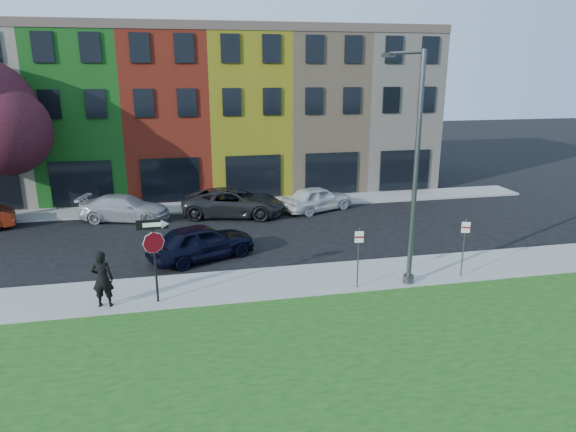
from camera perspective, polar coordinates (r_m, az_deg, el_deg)
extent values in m
plane|color=black|center=(17.21, 4.11, -11.24)|extent=(120.00, 120.00, 0.00)
cube|color=gray|center=(20.34, 7.24, -6.70)|extent=(40.00, 3.00, 0.12)
cube|color=gray|center=(30.72, -9.05, 1.10)|extent=(40.00, 2.40, 0.12)
cube|color=beige|center=(37.53, -28.86, 9.70)|extent=(5.00, 10.00, 10.00)
cube|color=#268C27|center=(36.43, -21.21, 10.46)|extent=(5.00, 10.00, 10.00)
cube|color=#A92E1C|center=(35.99, -13.21, 11.05)|extent=(5.00, 10.00, 10.00)
cube|color=yellow|center=(36.25, -5.14, 11.43)|extent=(5.00, 10.00, 10.00)
cube|color=#9B8064|center=(37.18, 2.69, 11.59)|extent=(5.00, 10.00, 10.00)
cube|color=#B9AA9C|center=(38.74, 10.02, 11.55)|extent=(5.00, 10.00, 10.00)
cube|color=black|center=(31.52, -8.37, 4.20)|extent=(30.00, 0.12, 2.60)
cylinder|color=black|center=(18.03, -14.54, -5.02)|extent=(0.08, 0.08, 2.88)
cylinder|color=silver|center=(17.77, -14.70, -2.87)|extent=(0.77, 0.04, 0.76)
cylinder|color=maroon|center=(17.75, -14.71, -2.90)|extent=(0.72, 0.03, 0.72)
cube|color=black|center=(17.58, -14.85, -0.92)|extent=(1.05, 0.05, 0.34)
cube|color=silver|center=(17.55, -14.85, -0.95)|extent=(0.66, 0.03, 0.14)
imported|color=black|center=(18.38, -19.91, -6.60)|extent=(0.86, 0.68, 1.97)
imported|color=black|center=(22.20, -9.58, -2.84)|extent=(5.14, 5.90, 1.56)
imported|color=#A7A6AB|center=(28.89, -17.68, 0.85)|extent=(4.02, 5.56, 1.37)
imported|color=black|center=(28.50, -6.05, 1.51)|extent=(5.06, 6.70, 1.54)
imported|color=silver|center=(29.46, 3.29, 1.96)|extent=(4.75, 5.45, 1.44)
cylinder|color=#484A4D|center=(18.81, 14.01, 4.65)|extent=(0.18, 0.18, 8.40)
cylinder|color=#484A4D|center=(19.97, 13.22, -6.80)|extent=(0.40, 0.40, 0.30)
cylinder|color=#484A4D|center=(19.28, 13.00, 17.26)|extent=(0.51, 1.98, 0.12)
cube|color=#484A4D|center=(20.18, 11.08, 17.15)|extent=(0.35, 0.59, 0.16)
cylinder|color=#484A4D|center=(18.87, 7.79, -4.66)|extent=(0.05, 0.05, 2.27)
cube|color=silver|center=(18.57, 7.92, -2.32)|extent=(0.32, 0.07, 0.42)
cube|color=maroon|center=(18.55, 7.94, -2.34)|extent=(0.32, 0.06, 0.06)
cylinder|color=#484A4D|center=(20.79, 18.90, -3.37)|extent=(0.05, 0.05, 2.31)
cube|color=silver|center=(20.51, 19.15, -1.20)|extent=(0.31, 0.10, 0.42)
cube|color=maroon|center=(20.50, 19.18, -1.22)|extent=(0.31, 0.09, 0.06)
sphere|color=black|center=(29.68, -28.82, 8.24)|extent=(4.42, 4.42, 4.42)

